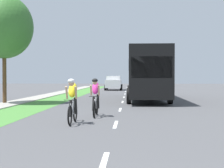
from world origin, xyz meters
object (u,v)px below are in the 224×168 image
at_px(cyclist_lead, 72,101).
at_px(street_tree_near, 4,27).
at_px(bus_black, 146,72).
at_px(suv_white, 114,83).
at_px(cyclist_trailing, 95,97).

relative_size(cyclist_lead, street_tree_near, 0.26).
relative_size(bus_black, street_tree_near, 1.73).
distance_m(cyclist_lead, suv_white, 29.96).
xyz_separation_m(bus_black, street_tree_near, (-8.94, -3.95, 2.75)).
relative_size(cyclist_lead, suv_white, 0.37).
height_order(cyclist_lead, street_tree_near, street_tree_near).
height_order(bus_black, street_tree_near, street_tree_near).
xyz_separation_m(bus_black, suv_white, (-3.27, 17.62, -1.03)).
height_order(cyclist_trailing, street_tree_near, street_tree_near).
height_order(bus_black, suv_white, bus_black).
distance_m(cyclist_trailing, street_tree_near, 9.72).
bearing_deg(bus_black, street_tree_near, -156.18).
xyz_separation_m(cyclist_trailing, street_tree_near, (-6.33, 6.25, 3.92)).
bearing_deg(cyclist_trailing, street_tree_near, 135.35).
distance_m(cyclist_trailing, bus_black, 10.59).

